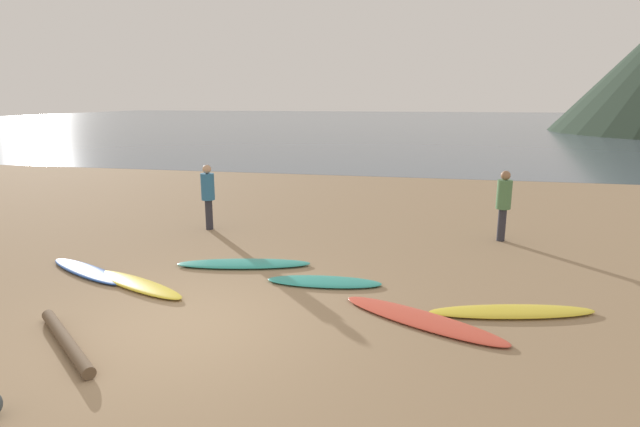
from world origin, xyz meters
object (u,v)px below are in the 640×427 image
(surfboard_3, at_px, (324,282))
(driftwood_log, at_px, (66,341))
(surfboard_5, at_px, (512,311))
(surfboard_2, at_px, (244,264))
(person_1, at_px, (504,200))
(surfboard_1, at_px, (137,284))
(person_0, at_px, (208,192))
(surfboard_0, at_px, (87,271))
(surfboard_4, at_px, (421,319))

(surfboard_3, bearing_deg, driftwood_log, -138.58)
(surfboard_3, xyz_separation_m, surfboard_5, (2.97, -0.66, 0.00))
(surfboard_2, xyz_separation_m, surfboard_3, (1.69, -0.62, -0.01))
(surfboard_3, height_order, person_1, person_1)
(surfboard_1, relative_size, surfboard_2, 0.89)
(person_0, bearing_deg, surfboard_3, -23.10)
(surfboard_1, xyz_separation_m, surfboard_5, (6.05, 0.13, -0.01))
(surfboard_1, bearing_deg, surfboard_2, 68.89)
(surfboard_0, distance_m, surfboard_3, 4.36)
(surfboard_2, height_order, person_0, person_0)
(surfboard_1, bearing_deg, person_1, 57.15)
(surfboard_3, xyz_separation_m, person_1, (3.33, 3.45, 0.89))
(surfboard_3, height_order, driftwood_log, driftwood_log)
(surfboard_2, bearing_deg, person_1, 17.01)
(surfboard_0, height_order, surfboard_4, surfboard_0)
(person_0, bearing_deg, driftwood_log, -65.27)
(surfboard_5, bearing_deg, person_1, 71.72)
(surfboard_3, bearing_deg, surfboard_4, -40.39)
(surfboard_4, distance_m, person_1, 5.02)
(surfboard_3, height_order, person_0, person_0)
(surfboard_1, relative_size, surfboard_3, 1.15)
(surfboard_4, bearing_deg, person_1, 97.73)
(surfboard_5, bearing_deg, surfboard_2, 151.51)
(surfboard_1, bearing_deg, surfboard_0, -175.03)
(person_0, height_order, driftwood_log, person_0)
(surfboard_3, bearing_deg, surfboard_1, -170.29)
(person_0, bearing_deg, surfboard_5, -11.66)
(surfboard_0, relative_size, surfboard_1, 1.00)
(surfboard_2, distance_m, person_0, 3.15)
(surfboard_2, bearing_deg, driftwood_log, -119.96)
(person_0, bearing_deg, surfboard_0, -86.13)
(surfboard_2, xyz_separation_m, surfboard_4, (3.35, -1.81, -0.01))
(surfboard_4, bearing_deg, surfboard_2, 179.09)
(surfboard_2, distance_m, surfboard_3, 1.80)
(surfboard_4, relative_size, driftwood_log, 1.24)
(surfboard_0, xyz_separation_m, person_1, (7.68, 3.81, 0.89))
(surfboard_3, bearing_deg, surfboard_2, 155.32)
(surfboard_4, distance_m, person_0, 6.72)
(surfboard_1, distance_m, surfboard_5, 6.05)
(surfboard_3, distance_m, surfboard_5, 3.04)
(surfboard_4, bearing_deg, surfboard_0, -160.42)
(surfboard_0, distance_m, person_0, 3.64)
(driftwood_log, bearing_deg, surfboard_2, 72.49)
(surfboard_5, height_order, person_0, person_0)
(person_1, distance_m, driftwood_log, 8.87)
(surfboard_1, distance_m, surfboard_2, 1.98)
(surfboard_0, relative_size, person_0, 1.44)
(surfboard_2, bearing_deg, person_0, 113.57)
(person_1, bearing_deg, driftwood_log, -19.93)
(surfboard_0, bearing_deg, surfboard_4, 18.04)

